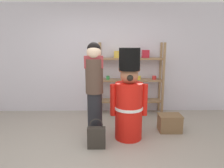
{
  "coord_description": "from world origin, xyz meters",
  "views": [
    {
      "loc": [
        0.17,
        -2.79,
        1.68
      ],
      "look_at": [
        0.23,
        0.58,
        1.0
      ],
      "focal_mm": 32.73,
      "sensor_mm": 36.0,
      "label": 1
    }
  ],
  "objects": [
    {
      "name": "shopping_bag",
      "position": [
        -0.03,
        0.27,
        0.19
      ],
      "size": [
        0.29,
        0.11,
        0.5
      ],
      "color": "#332D28",
      "rests_on": "ground_plane"
    },
    {
      "name": "ground_plane",
      "position": [
        0.0,
        0.0,
        0.0
      ],
      "size": [
        6.4,
        6.4,
        0.0
      ],
      "primitive_type": "plane",
      "color": "#9E9389"
    },
    {
      "name": "back_wall",
      "position": [
        0.0,
        2.2,
        1.3
      ],
      "size": [
        6.4,
        0.12,
        2.6
      ],
      "primitive_type": "cube",
      "color": "silver",
      "rests_on": "ground_plane"
    },
    {
      "name": "person_shopper",
      "position": [
        -0.07,
        0.53,
        0.93
      ],
      "size": [
        0.31,
        0.29,
        1.69
      ],
      "color": "black",
      "rests_on": "ground_plane"
    },
    {
      "name": "teddy_bear_guard",
      "position": [
        0.52,
        0.63,
        0.71
      ],
      "size": [
        0.65,
        0.5,
        1.6
      ],
      "color": "red",
      "rests_on": "ground_plane"
    },
    {
      "name": "display_crate",
      "position": [
        1.34,
        0.9,
        0.17
      ],
      "size": [
        0.44,
        0.31,
        0.33
      ],
      "color": "brown",
      "rests_on": "ground_plane"
    },
    {
      "name": "merchandise_shelf",
      "position": [
        0.7,
        1.98,
        0.86
      ],
      "size": [
        1.51,
        0.35,
        1.69
      ],
      "color": "#93704C",
      "rests_on": "ground_plane"
    }
  ]
}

